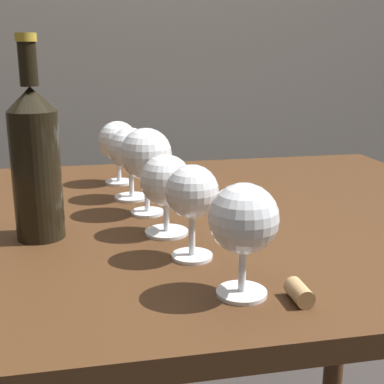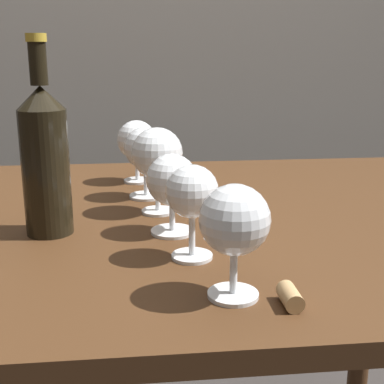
% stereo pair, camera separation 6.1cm
% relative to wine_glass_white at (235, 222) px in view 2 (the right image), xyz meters
% --- Properties ---
extents(dining_table, '(1.23, 0.87, 0.74)m').
position_rel_wine_glass_white_xyz_m(dining_table, '(-0.05, 0.32, -0.19)').
color(dining_table, '#472B16').
rests_on(dining_table, ground_plane).
extents(wine_glass_white, '(0.08, 0.08, 0.13)m').
position_rel_wine_glass_white_xyz_m(wine_glass_white, '(0.00, 0.00, 0.00)').
color(wine_glass_white, white).
rests_on(wine_glass_white, dining_table).
extents(wine_glass_chardonnay, '(0.07, 0.07, 0.13)m').
position_rel_wine_glass_white_xyz_m(wine_glass_chardonnay, '(-0.04, 0.12, -0.00)').
color(wine_glass_chardonnay, white).
rests_on(wine_glass_chardonnay, dining_table).
extents(wine_glass_cabernet, '(0.08, 0.08, 0.13)m').
position_rel_wine_glass_white_xyz_m(wine_glass_cabernet, '(-0.05, 0.23, -0.01)').
color(wine_glass_cabernet, white).
rests_on(wine_glass_cabernet, dining_table).
extents(wine_glass_pinot, '(0.09, 0.09, 0.15)m').
position_rel_wine_glass_white_xyz_m(wine_glass_pinot, '(-0.07, 0.33, 0.01)').
color(wine_glass_pinot, white).
rests_on(wine_glass_pinot, dining_table).
extents(wine_glass_empty, '(0.08, 0.08, 0.14)m').
position_rel_wine_glass_white_xyz_m(wine_glass_empty, '(-0.09, 0.43, 0.00)').
color(wine_glass_empty, white).
rests_on(wine_glass_empty, dining_table).
extents(wine_glass_amber, '(0.08, 0.08, 0.13)m').
position_rel_wine_glass_white_xyz_m(wine_glass_amber, '(-0.11, 0.56, -0.00)').
color(wine_glass_amber, white).
rests_on(wine_glass_amber, dining_table).
extents(wine_bottle, '(0.07, 0.07, 0.30)m').
position_rel_wine_glass_white_xyz_m(wine_bottle, '(-0.25, 0.25, 0.03)').
color(wine_bottle, black).
rests_on(wine_bottle, dining_table).
extents(cork, '(0.02, 0.04, 0.02)m').
position_rel_wine_glass_white_xyz_m(cork, '(0.06, -0.03, -0.08)').
color(cork, tan).
rests_on(cork, dining_table).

